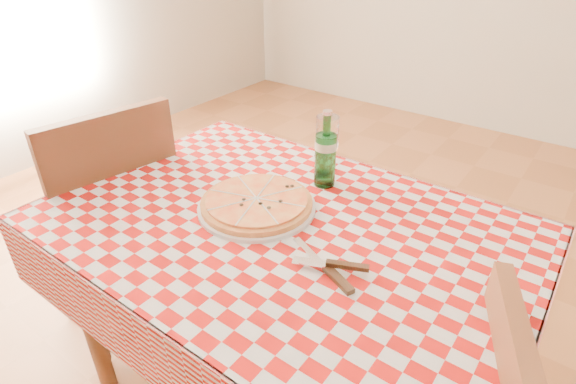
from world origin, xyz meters
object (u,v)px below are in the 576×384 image
wine_glass (327,145)px  chair_far (113,212)px  pizza_plate (257,202)px  dining_table (281,251)px  water_bottle (326,149)px

wine_glass → chair_far: bearing=-148.3°
pizza_plate → dining_table: bearing=-8.3°
dining_table → pizza_plate: (-0.10, 0.01, 0.12)m
dining_table → chair_far: (-0.72, -0.08, -0.11)m
water_bottle → dining_table: bearing=-85.7°
dining_table → water_bottle: bearing=94.3°
water_bottle → wine_glass: (-0.04, 0.08, -0.03)m
chair_far → pizza_plate: (0.62, 0.09, 0.23)m
dining_table → water_bottle: (-0.02, 0.25, 0.22)m
pizza_plate → wine_glass: size_ratio=1.79×
dining_table → wine_glass: wine_glass is taller
water_bottle → wine_glass: size_ratio=1.28×
chair_far → water_bottle: bearing=-144.9°
dining_table → chair_far: chair_far is taller
water_bottle → wine_glass: water_bottle is taller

